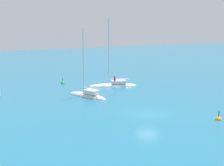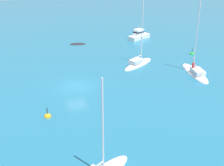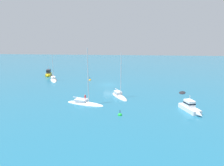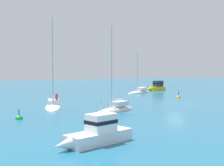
{
  "view_description": "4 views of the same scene",
  "coord_description": "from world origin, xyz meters",
  "px_view_note": "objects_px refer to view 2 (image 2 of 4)",
  "views": [
    {
      "loc": [
        32.05,
        -18.47,
        10.89
      ],
      "look_at": [
        -10.89,
        0.32,
        1.59
      ],
      "focal_mm": 54.1,
      "sensor_mm": 36.0,
      "label": 1
    },
    {
      "loc": [
        10.19,
        31.9,
        14.88
      ],
      "look_at": [
        -1.93,
        6.29,
        2.56
      ],
      "focal_mm": 47.86,
      "sensor_mm": 36.0,
      "label": 2
    },
    {
      "loc": [
        -53.35,
        -5.61,
        12.86
      ],
      "look_at": [
        -3.78,
        -1.27,
        1.33
      ],
      "focal_mm": 33.87,
      "sensor_mm": 36.0,
      "label": 3
    },
    {
      "loc": [
        -26.01,
        -34.14,
        4.88
      ],
      "look_at": [
        -8.53,
        2.06,
        2.79
      ],
      "focal_mm": 50.77,
      "sensor_mm": 36.0,
      "label": 4
    }
  ],
  "objects_px": {
    "motor_cruiser": "(140,35)",
    "yacht_1": "(195,72)",
    "channel_buoy": "(48,117)",
    "skiff": "(78,44)",
    "yacht": "(138,64)",
    "mooring_buoy": "(192,54)"
  },
  "relations": [
    {
      "from": "motor_cruiser",
      "to": "channel_buoy",
      "type": "height_order",
      "value": "motor_cruiser"
    },
    {
      "from": "yacht_1",
      "to": "mooring_buoy",
      "type": "distance_m",
      "value": 8.61
    },
    {
      "from": "channel_buoy",
      "to": "mooring_buoy",
      "type": "xyz_separation_m",
      "value": [
        -26.03,
        -9.93,
        -0.0
      ]
    },
    {
      "from": "channel_buoy",
      "to": "yacht_1",
      "type": "bearing_deg",
      "value": -171.81
    },
    {
      "from": "yacht",
      "to": "skiff",
      "type": "height_order",
      "value": "yacht"
    },
    {
      "from": "motor_cruiser",
      "to": "yacht_1",
      "type": "relative_size",
      "value": 0.53
    },
    {
      "from": "yacht_1",
      "to": "channel_buoy",
      "type": "height_order",
      "value": "yacht_1"
    },
    {
      "from": "skiff",
      "to": "yacht_1",
      "type": "height_order",
      "value": "yacht_1"
    },
    {
      "from": "motor_cruiser",
      "to": "channel_buoy",
      "type": "xyz_separation_m",
      "value": [
        23.15,
        21.75,
        -0.69
      ]
    },
    {
      "from": "mooring_buoy",
      "to": "yacht",
      "type": "bearing_deg",
      "value": 3.68
    },
    {
      "from": "motor_cruiser",
      "to": "mooring_buoy",
      "type": "height_order",
      "value": "motor_cruiser"
    },
    {
      "from": "motor_cruiser",
      "to": "yacht",
      "type": "bearing_deg",
      "value": -139.88
    },
    {
      "from": "motor_cruiser",
      "to": "channel_buoy",
      "type": "relative_size",
      "value": 4.27
    },
    {
      "from": "motor_cruiser",
      "to": "yacht_1",
      "type": "xyz_separation_m",
      "value": [
        2.25,
        18.74,
        -0.53
      ]
    },
    {
      "from": "yacht",
      "to": "motor_cruiser",
      "type": "bearing_deg",
      "value": 31.75
    },
    {
      "from": "yacht_1",
      "to": "mooring_buoy",
      "type": "xyz_separation_m",
      "value": [
        -5.12,
        -6.92,
        -0.16
      ]
    },
    {
      "from": "channel_buoy",
      "to": "motor_cruiser",
      "type": "bearing_deg",
      "value": -136.8
    },
    {
      "from": "yacht_1",
      "to": "skiff",
      "type": "bearing_deg",
      "value": 41.82
    },
    {
      "from": "skiff",
      "to": "motor_cruiser",
      "type": "distance_m",
      "value": 11.96
    },
    {
      "from": "skiff",
      "to": "mooring_buoy",
      "type": "xyz_separation_m",
      "value": [
        -14.72,
        13.31,
        0.01
      ]
    },
    {
      "from": "yacht",
      "to": "channel_buoy",
      "type": "distance_m",
      "value": 18.2
    },
    {
      "from": "skiff",
      "to": "yacht_1",
      "type": "bearing_deg",
      "value": 135.41
    }
  ]
}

